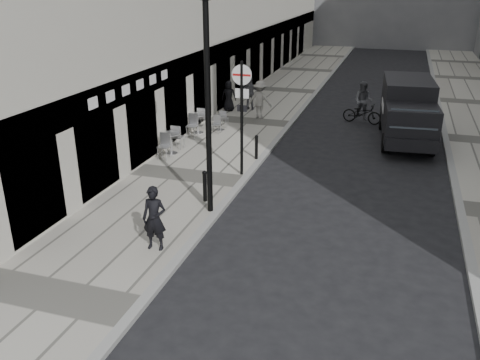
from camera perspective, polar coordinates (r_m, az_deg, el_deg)
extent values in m
cube|color=#ACA89B|center=(24.96, 1.04, 6.54)|extent=(4.00, 60.00, 0.12)
imported|color=black|center=(13.06, -9.60, -4.29)|extent=(0.66, 0.46, 1.71)
cylinder|color=black|center=(17.45, 0.20, 6.76)|extent=(0.10, 0.10, 3.98)
cylinder|color=white|center=(17.12, 0.20, 11.72)|extent=(0.68, 0.05, 0.68)
cube|color=#B21414|center=(17.10, 0.18, 11.71)|extent=(0.63, 0.02, 0.07)
cube|color=white|center=(17.27, 0.23, 9.69)|extent=(0.48, 0.03, 0.32)
cylinder|color=black|center=(14.30, -3.61, 7.70)|extent=(0.16, 0.16, 6.11)
cylinder|color=black|center=(15.79, -3.96, -0.79)|extent=(0.13, 0.13, 0.95)
cylinder|color=black|center=(19.49, 1.85, 3.63)|extent=(0.12, 0.12, 0.89)
cylinder|color=black|center=(21.43, 16.03, 4.03)|extent=(0.35, 0.82, 0.80)
cylinder|color=black|center=(21.62, 20.70, 3.60)|extent=(0.35, 0.82, 0.80)
cylinder|color=black|center=(24.71, 15.73, 6.38)|extent=(0.35, 0.82, 0.80)
cylinder|color=black|center=(24.87, 19.81, 6.00)|extent=(0.35, 0.82, 0.80)
cube|color=black|center=(23.73, 18.22, 8.37)|extent=(2.30, 3.77, 2.01)
cube|color=black|center=(21.17, 18.67, 5.93)|extent=(2.15, 1.97, 1.41)
cube|color=#1E2328|center=(20.35, 18.98, 6.45)|extent=(1.78, 0.50, 0.74)
imported|color=black|center=(25.54, 13.54, 7.30)|extent=(1.98, 1.02, 0.99)
imported|color=#4F4F53|center=(25.40, 13.66, 8.62)|extent=(1.03, 0.87, 1.87)
imported|color=slate|center=(26.92, 1.19, 9.66)|extent=(1.02, 0.51, 1.69)
imported|color=gray|center=(25.25, 2.25, 9.00)|extent=(1.23, 0.76, 1.84)
imported|color=black|center=(26.73, -1.28, 9.43)|extent=(0.84, 0.63, 1.56)
cylinder|color=silver|center=(22.99, -4.74, 5.32)|extent=(0.50, 0.50, 0.03)
cylinder|color=silver|center=(22.88, -4.77, 6.31)|extent=(0.07, 0.07, 0.84)
cylinder|color=silver|center=(22.77, -4.80, 7.33)|extent=(0.79, 0.79, 0.03)
cylinder|color=#ADADAF|center=(23.39, -2.22, 5.66)|extent=(0.39, 0.39, 0.03)
cylinder|color=#ADADAF|center=(23.30, -2.23, 6.43)|extent=(0.05, 0.05, 0.66)
cylinder|color=#ADADAF|center=(23.21, -2.25, 7.21)|extent=(0.63, 0.63, 0.03)
cylinder|color=silver|center=(20.38, -7.68, 3.00)|extent=(0.49, 0.49, 0.03)
cylinder|color=silver|center=(20.25, -7.74, 4.09)|extent=(0.07, 0.07, 0.82)
cylinder|color=silver|center=(20.13, -7.80, 5.20)|extent=(0.78, 0.78, 0.03)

